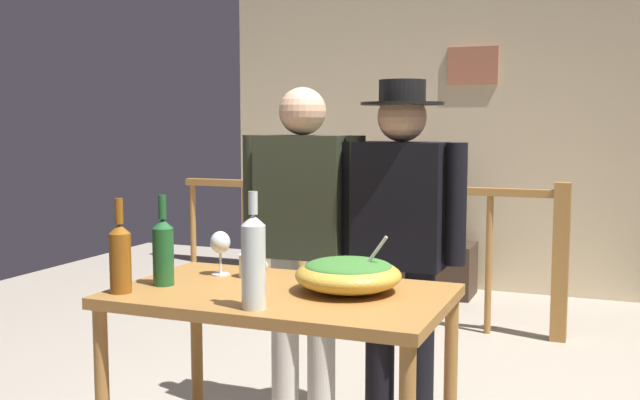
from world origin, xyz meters
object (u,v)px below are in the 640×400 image
framed_picture (473,66)px  wine_bottle_green (163,250)px  stair_railing (419,237)px  flat_screen_tv (418,209)px  person_standing_right (401,231)px  wine_bottle_clear (253,260)px  mug_white (250,266)px  person_standing_left (303,228)px  salad_bowl (348,273)px  serving_table (282,317)px  tv_console (418,267)px  wine_bottle_amber (120,256)px  wine_glass (220,244)px

framed_picture → wine_bottle_green: size_ratio=1.23×
stair_railing → flat_screen_tv: size_ratio=4.52×
framed_picture → person_standing_right: bearing=-85.4°
framed_picture → wine_bottle_green: framed_picture is taller
wine_bottle_clear → person_standing_right: 1.02m
wine_bottle_green → mug_white: size_ratio=2.80×
person_standing_left → person_standing_right: person_standing_right is taller
framed_picture → salad_bowl: framed_picture is taller
serving_table → wine_bottle_green: size_ratio=3.52×
wine_bottle_green → mug_white: bearing=46.6°
serving_table → salad_bowl: salad_bowl is taller
flat_screen_tv → wine_bottle_clear: size_ratio=1.63×
serving_table → salad_bowl: (0.22, 0.07, 0.16)m
person_standing_left → framed_picture: bearing=-95.8°
wine_bottle_clear → wine_bottle_green: size_ratio=1.14×
tv_console → serving_table: (0.37, -3.48, 0.49)m
wine_bottle_clear → person_standing_left: size_ratio=0.24×
wine_bottle_amber → person_standing_left: person_standing_left is taller
wine_bottle_amber → flat_screen_tv: bearing=87.9°
mug_white → person_standing_right: person_standing_right is taller
flat_screen_tv → wine_bottle_clear: bearing=-83.9°
stair_railing → person_standing_right: 1.84m
tv_console → wine_bottle_green: bearing=-91.0°
tv_console → serving_table: 3.54m
serving_table → person_standing_right: (0.23, 0.73, 0.22)m
framed_picture → wine_glass: size_ratio=2.36×
tv_console → mug_white: 3.38m
salad_bowl → flat_screen_tv: bearing=100.0°
stair_railing → wine_bottle_green: 2.63m
salad_bowl → person_standing_right: size_ratio=0.24×
wine_glass → wine_bottle_green: wine_bottle_green is taller
salad_bowl → wine_glass: 0.57m
stair_railing → wine_bottle_clear: (0.16, -2.78, 0.34)m
stair_railing → tv_console: (-0.24, 0.97, -0.41)m
wine_bottle_clear → person_standing_left: bearing=104.3°
wine_bottle_green → person_standing_left: 0.84m
tv_console → salad_bowl: size_ratio=2.40×
framed_picture → tv_console: size_ratio=0.45×
mug_white → person_standing_left: person_standing_left is taller
wine_glass → person_standing_right: 0.81m
stair_railing → wine_glass: size_ratio=16.08×
wine_bottle_clear → wine_bottle_amber: bearing=176.9°
flat_screen_tv → person_standing_right: size_ratio=0.39×
framed_picture → stair_railing: bearing=-95.3°
wine_glass → person_standing_left: bearing=79.9°
wine_bottle_clear → wine_glass: bearing=130.3°
wine_glass → wine_bottle_amber: (-0.18, -0.39, 0.01)m
wine_bottle_amber → person_standing_right: bearing=52.7°
wine_bottle_green → flat_screen_tv: bearing=88.9°
mug_white → person_standing_right: bearing=52.3°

